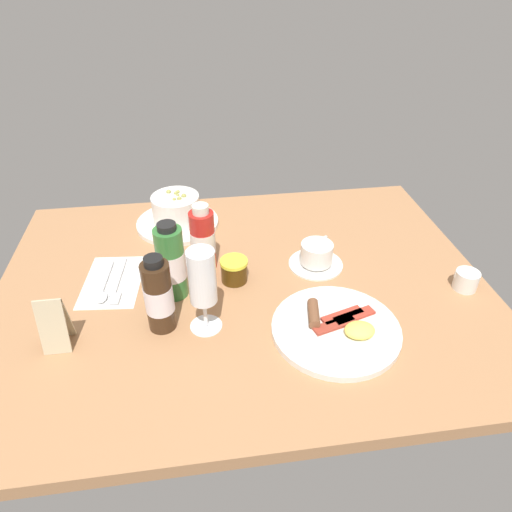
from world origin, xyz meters
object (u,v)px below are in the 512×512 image
porridge_bowl (177,212)px  sauce_bottle_brown (159,296)px  cutlery_setting (112,282)px  coffee_cup (317,256)px  jam_jar (234,270)px  sauce_bottle_red (203,240)px  menu_card (54,323)px  wine_glass (202,281)px  sauce_bottle_green (171,263)px  creamer_jug (466,280)px  breakfast_plate (337,328)px

porridge_bowl → sauce_bottle_brown: 39.57cm
cutlery_setting → coffee_cup: coffee_cup is taller
porridge_bowl → sauce_bottle_brown: size_ratio=1.31×
porridge_bowl → jam_jar: size_ratio=3.53×
sauce_bottle_red → menu_card: sauce_bottle_red is taller
porridge_bowl → coffee_cup: bearing=144.5°
cutlery_setting → wine_glass: (-20.36, 17.07, 11.37)cm
sauce_bottle_red → sauce_bottle_brown: sauce_bottle_brown is taller
sauce_bottle_red → sauce_bottle_green: (7.01, 9.34, 0.90)cm
sauce_bottle_brown → coffee_cup: bearing=-155.9°
wine_glass → jam_jar: wine_glass is taller
sauce_bottle_brown → sauce_bottle_green: bearing=-103.3°
sauce_bottle_brown → wine_glass: bearing=170.8°
porridge_bowl → sauce_bottle_red: bearing=107.5°
coffee_cup → sauce_bottle_brown: bearing=24.1°
cutlery_setting → jam_jar: bearing=174.0°
menu_card → creamer_jug: bearing=-176.6°
sauce_bottle_red → sauce_bottle_brown: bearing=64.1°
porridge_bowl → sauce_bottle_brown: (3.03, 39.27, 3.81)cm
porridge_bowl → wine_glass: wine_glass is taller
wine_glass → sauce_bottle_red: size_ratio=1.11×
porridge_bowl → sauce_bottle_green: size_ratio=1.23×
cutlery_setting → wine_glass: bearing=140.0°
creamer_jug → jam_jar: jam_jar is taller
jam_jar → sauce_bottle_green: (13.44, 2.89, 5.57)cm
wine_glass → breakfast_plate: (-25.59, 5.30, -10.71)cm
coffee_cup → creamer_jug: coffee_cup is taller
porridge_bowl → creamer_jug: (-63.18, 36.54, -1.68)cm
creamer_jug → breakfast_plate: bearing=16.4°
cutlery_setting → menu_card: size_ratio=1.81×
coffee_cup → sauce_bottle_red: bearing=-7.1°
creamer_jug → jam_jar: 51.43cm
cutlery_setting → jam_jar: size_ratio=3.25×
cutlery_setting → jam_jar: (-27.56, 2.89, 2.55)cm
coffee_cup → menu_card: (55.14, 18.37, 2.86)cm
breakfast_plate → cutlery_setting: bearing=-26.0°
cutlery_setting → jam_jar: 27.83cm
porridge_bowl → jam_jar: 29.41cm
sauce_bottle_green → breakfast_plate: sauce_bottle_green is taller
cutlery_setting → sauce_bottle_red: sauce_bottle_red is taller
wine_glass → sauce_bottle_red: 21.05cm
sauce_bottle_green → breakfast_plate: size_ratio=0.70×
sauce_bottle_green → sauce_bottle_red: bearing=-126.9°
jam_jar → breakfast_plate: 26.86cm
cutlery_setting → sauce_bottle_green: (-14.12, 5.78, 8.12)cm
porridge_bowl → creamer_jug: 73.01cm
porridge_bowl → cutlery_setting: 28.09cm
creamer_jug → sauce_bottle_red: size_ratio=0.38×
creamer_jug → sauce_bottle_green: bearing=-6.4°
creamer_jug → menu_card: (85.66, 5.13, 3.27)cm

